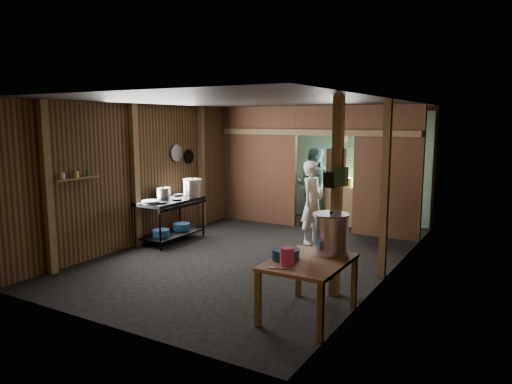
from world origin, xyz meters
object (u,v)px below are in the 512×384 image
Objects in this scene: gas_range at (171,220)px; cook at (313,202)px; yellow_tub at (344,182)px; prep_table at (308,288)px; stove_pot_large at (193,188)px; pink_bucket at (287,256)px; stock_pot at (331,234)px.

gas_range is 0.89× the size of cook.
yellow_tub is at bearing 9.06° from cook.
stove_pot_large is (-3.54, 2.37, 0.64)m from prep_table.
pink_bucket is at bearing -31.23° from gas_range.
stock_pot is 3.10m from cook.
stove_pot_large is at bearing 70.41° from gas_range.
prep_table is 3.38× the size of yellow_tub.
prep_table is 4.31m from stove_pot_large.
gas_range is at bearing -109.59° from stove_pot_large.
yellow_tub is at bearing 105.42° from prep_table.
stove_pot_large is at bearing 151.60° from stock_pot.
stock_pot is at bearing -21.37° from gas_range.
prep_table is 5.82× the size of pink_bucket.
pink_bucket is (3.56, -2.16, 0.37)m from gas_range.
stove_pot_large is 4.15m from stock_pot.
stock_pot reaches higher than prep_table.
stove_pot_large is 0.71× the size of stock_pot.
stock_pot reaches higher than stove_pot_large.
gas_range is at bearing -126.20° from yellow_tub.
stock_pot reaches higher than gas_range.
cook is at bearing 117.55° from stock_pot.
gas_range is 0.77m from stove_pot_large.
cook is (-1.33, 3.14, 0.44)m from prep_table.
stock_pot is at bearing 74.95° from prep_table.
stove_pot_large is (0.17, 0.48, 0.57)m from gas_range.
gas_range is 3.96m from yellow_tub.
pink_bucket is 0.13× the size of cook.
gas_range is at bearing 124.78° from cook.
stock_pot is at bearing -28.40° from stove_pot_large.
cook reaches higher than pink_bucket.
yellow_tub is 1.92m from cook.
gas_range is 6.98× the size of pink_bucket.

